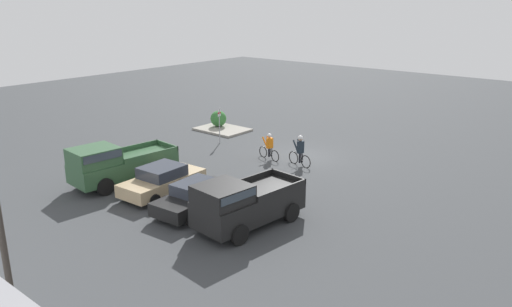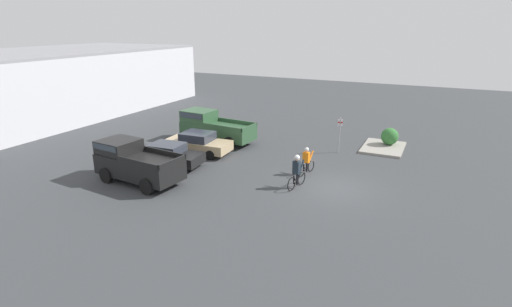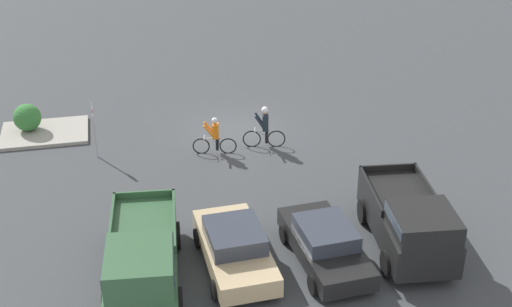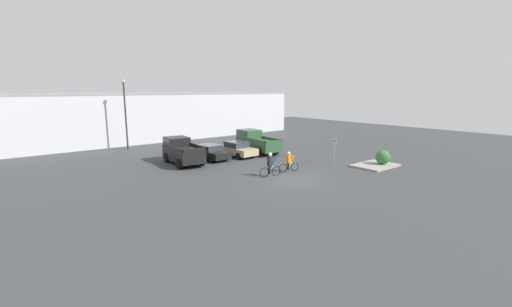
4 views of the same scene
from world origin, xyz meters
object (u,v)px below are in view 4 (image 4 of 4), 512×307
(sedan_0, at_px, (209,152))
(sedan_1, at_px, (236,149))
(pickup_truck_1, at_px, (255,141))
(cyclist_0, at_px, (289,162))
(fire_lane_sign, at_px, (334,148))
(lamppost, at_px, (125,109))
(cyclist_1, at_px, (270,164))
(pickup_truck_0, at_px, (182,150))
(shrub, at_px, (383,157))

(sedan_0, distance_m, sedan_1, 2.82)
(sedan_1, height_order, pickup_truck_1, pickup_truck_1)
(pickup_truck_1, height_order, cyclist_0, pickup_truck_1)
(fire_lane_sign, height_order, lamppost, lamppost)
(cyclist_0, bearing_deg, sedan_0, 105.42)
(sedan_1, relative_size, cyclist_1, 2.42)
(sedan_1, height_order, fire_lane_sign, fire_lane_sign)
(pickup_truck_0, xyz_separation_m, lamppost, (-1.21, 9.97, 3.11))
(pickup_truck_1, relative_size, lamppost, 0.77)
(sedan_1, relative_size, lamppost, 0.60)
(pickup_truck_0, bearing_deg, cyclist_1, -70.63)
(cyclist_0, bearing_deg, pickup_truck_0, 121.80)
(pickup_truck_0, height_order, fire_lane_sign, fire_lane_sign)
(pickup_truck_0, distance_m, sedan_1, 5.59)
(sedan_0, height_order, sedan_1, sedan_1)
(cyclist_0, relative_size, shrub, 1.51)
(lamppost, height_order, shrub, lamppost)
(pickup_truck_0, xyz_separation_m, fire_lane_sign, (9.69, -8.71, 0.30))
(sedan_1, distance_m, shrub, 13.17)
(cyclist_0, xyz_separation_m, lamppost, (-6.19, 18.00, 3.45))
(fire_lane_sign, xyz_separation_m, lamppost, (-10.90, 18.67, 2.81))
(lamppost, bearing_deg, fire_lane_sign, -59.72)
(shrub, bearing_deg, pickup_truck_0, 137.34)
(pickup_truck_0, distance_m, cyclist_1, 8.70)
(sedan_1, bearing_deg, pickup_truck_1, 12.67)
(pickup_truck_0, height_order, cyclist_1, pickup_truck_0)
(cyclist_1, bearing_deg, pickup_truck_1, 56.92)
(sedan_1, bearing_deg, cyclist_1, -108.88)
(sedan_0, height_order, lamppost, lamppost)
(cyclist_0, bearing_deg, pickup_truck_1, 67.56)
(cyclist_1, height_order, fire_lane_sign, fire_lane_sign)
(fire_lane_sign, bearing_deg, cyclist_1, 175.80)
(pickup_truck_1, height_order, fire_lane_sign, fire_lane_sign)
(shrub, bearing_deg, sedan_1, 121.90)
(pickup_truck_0, bearing_deg, fire_lane_sign, -41.93)
(pickup_truck_0, xyz_separation_m, sedan_1, (5.57, -0.36, -0.43))
(sedan_1, relative_size, pickup_truck_1, 0.79)
(sedan_1, height_order, cyclist_0, cyclist_0)
(pickup_truck_1, bearing_deg, lamppost, 134.80)
(sedan_0, relative_size, fire_lane_sign, 1.86)
(cyclist_0, bearing_deg, cyclist_1, -175.28)
(pickup_truck_0, bearing_deg, pickup_truck_1, 1.89)
(pickup_truck_0, bearing_deg, cyclist_0, -58.20)
(pickup_truck_0, relative_size, pickup_truck_1, 0.90)
(pickup_truck_0, distance_m, sedan_0, 2.80)
(sedan_0, relative_size, sedan_1, 1.00)
(pickup_truck_1, bearing_deg, shrub, -70.81)
(pickup_truck_0, bearing_deg, sedan_0, -0.20)
(cyclist_1, xyz_separation_m, shrub, (9.64, -3.34, -0.19))
(cyclist_0, bearing_deg, lamppost, 108.98)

